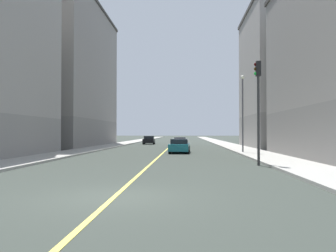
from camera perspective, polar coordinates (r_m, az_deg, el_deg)
name	(u,v)px	position (r m, az deg, el deg)	size (l,w,h in m)	color
ground_plane	(115,197)	(10.89, -8.86, -11.55)	(400.00, 400.00, 0.00)	#303630
sidewalk_left	(223,143)	(59.86, 9.09, -2.88)	(3.27, 168.00, 0.15)	#9E9B93
sidewalk_right	(124,143)	(60.48, -7.35, -2.87)	(3.27, 168.00, 0.15)	#9E9B93
lane_center_stripe	(173,144)	(59.56, 0.83, -2.97)	(0.16, 154.00, 0.01)	#E5D14C
building_left_mid	(291,78)	(47.26, 19.76, 7.46)	(11.35, 14.84, 17.86)	gray
building_right_midblock	(63,76)	(53.12, -17.02, 7.97)	(11.35, 24.14, 20.55)	slate
traffic_light_left_near	(258,98)	(21.40, 14.72, 4.48)	(0.40, 0.32, 6.27)	#2D2D2D
street_lamp_left_near	(243,106)	(33.11, 12.29, 3.34)	(0.36, 0.36, 7.21)	#4C4C51
car_black	(149,140)	(58.21, -3.17, -2.36)	(2.01, 4.23, 1.38)	black
car_teal	(180,146)	(33.48, 1.94, -3.32)	(2.07, 4.65, 1.35)	#196670
car_maroon	(180,142)	(46.70, 2.02, -2.69)	(1.80, 4.44, 1.31)	maroon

